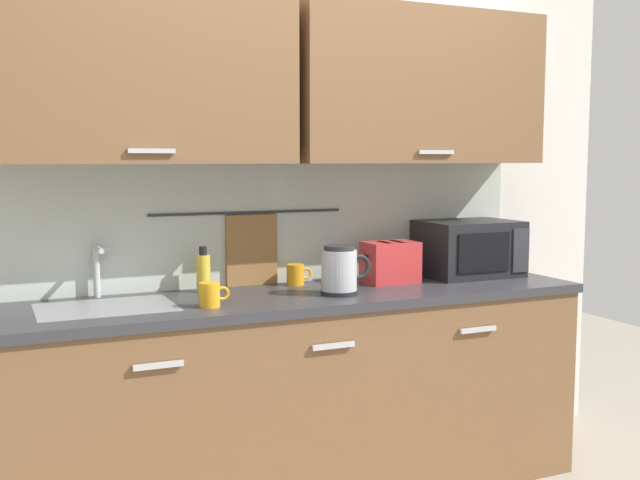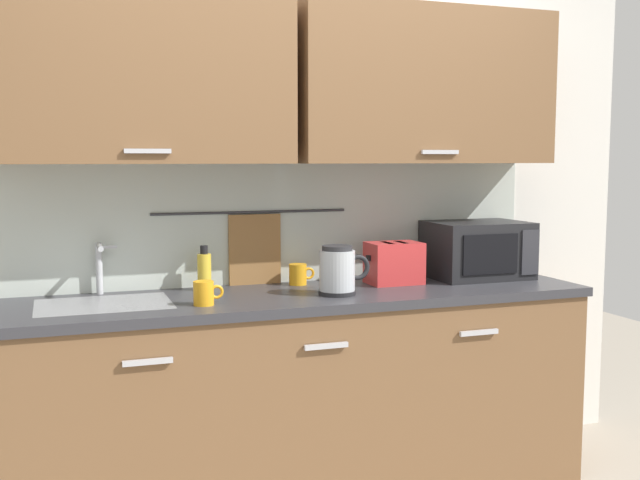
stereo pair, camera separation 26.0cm
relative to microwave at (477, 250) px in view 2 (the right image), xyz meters
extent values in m
cube|color=brown|center=(-0.93, -0.11, -0.61)|extent=(2.50, 0.60, 0.86)
cube|color=#B7B7BC|center=(-1.62, -0.42, -0.30)|extent=(0.18, 0.02, 0.02)
cube|color=#B7B7BC|center=(-0.93, -0.42, -0.30)|extent=(0.18, 0.02, 0.02)
cube|color=#B7B7BC|center=(-0.24, -0.42, -0.30)|extent=(0.18, 0.02, 0.02)
cube|color=#333338|center=(-0.93, -0.11, -0.16)|extent=(2.53, 0.63, 0.04)
cube|color=#9EA0A5|center=(-1.74, -0.09, -0.18)|extent=(0.52, 0.38, 0.09)
cube|color=silver|center=(-0.93, 0.22, 0.21)|extent=(3.70, 0.06, 2.50)
cube|color=beige|center=(-0.93, 0.19, 0.14)|extent=(2.50, 0.01, 0.55)
cube|color=brown|center=(-1.56, 0.03, 0.77)|extent=(1.23, 0.33, 0.70)
cube|color=#B7B7BC|center=(-1.56, -0.15, 0.47)|extent=(0.18, 0.01, 0.02)
cube|color=brown|center=(-0.29, 0.03, 0.77)|extent=(1.23, 0.33, 0.70)
cube|color=#B7B7BC|center=(-0.29, -0.15, 0.47)|extent=(0.18, 0.01, 0.02)
cylinder|color=#333338|center=(-1.07, 0.17, 0.19)|extent=(0.90, 0.01, 0.01)
cube|color=olive|center=(-1.06, 0.17, 0.01)|extent=(0.24, 0.02, 0.34)
cylinder|color=#B2B5BA|center=(-1.74, 0.14, -0.03)|extent=(0.03, 0.03, 0.22)
cylinder|color=#B2B5BA|center=(-1.74, 0.06, 0.07)|extent=(0.02, 0.16, 0.02)
cube|color=#B2B5BA|center=(-1.70, 0.14, 0.06)|extent=(0.07, 0.02, 0.01)
cube|color=black|center=(0.00, 0.00, 0.00)|extent=(0.46, 0.34, 0.27)
cube|color=black|center=(-0.04, -0.17, 0.00)|extent=(0.29, 0.01, 0.18)
cube|color=#2D2D33|center=(0.18, -0.17, 0.00)|extent=(0.09, 0.01, 0.21)
cylinder|color=black|center=(-0.80, -0.20, -0.13)|extent=(0.16, 0.16, 0.02)
cylinder|color=#B2B7BC|center=(-0.80, -0.20, -0.03)|extent=(0.15, 0.15, 0.17)
cylinder|color=#262628|center=(-0.80, -0.20, 0.06)|extent=(0.13, 0.13, 0.02)
torus|color=black|center=(-0.71, -0.20, -0.02)|extent=(0.11, 0.02, 0.11)
cylinder|color=yellow|center=(-1.31, 0.09, -0.06)|extent=(0.06, 0.06, 0.16)
cylinder|color=black|center=(-1.31, 0.09, 0.04)|extent=(0.03, 0.03, 0.04)
cylinder|color=orange|center=(-1.38, -0.24, -0.09)|extent=(0.08, 0.08, 0.09)
torus|color=orange|center=(-1.32, -0.24, -0.09)|extent=(0.06, 0.01, 0.06)
cube|color=red|center=(-0.45, -0.03, -0.04)|extent=(0.24, 0.17, 0.19)
cube|color=black|center=(-0.49, -0.03, 0.05)|extent=(0.03, 0.12, 0.01)
cube|color=black|center=(-0.42, -0.03, 0.05)|extent=(0.03, 0.12, 0.01)
cube|color=black|center=(-0.58, -0.03, -0.01)|extent=(0.02, 0.02, 0.02)
cylinder|color=orange|center=(-0.88, 0.09, -0.09)|extent=(0.08, 0.08, 0.09)
torus|color=orange|center=(-0.83, 0.09, -0.09)|extent=(0.06, 0.01, 0.06)
camera|label=1|loc=(-2.16, -3.04, 0.43)|focal=42.35mm
camera|label=2|loc=(-1.92, -3.13, 0.43)|focal=42.35mm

